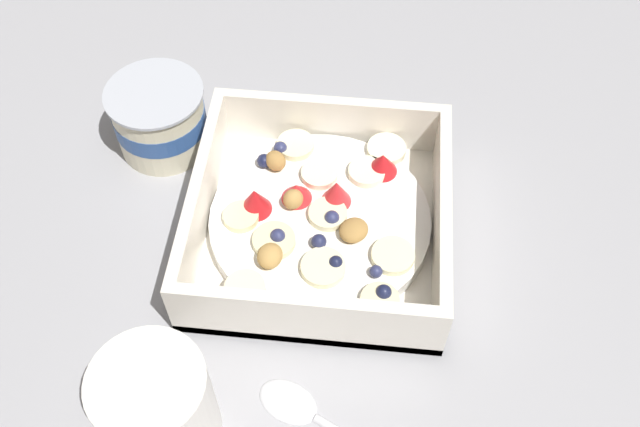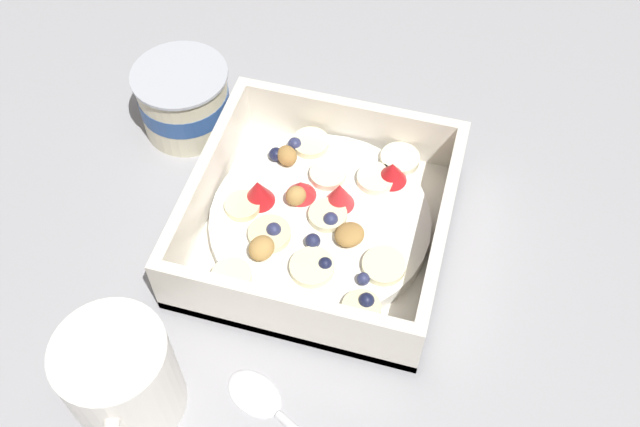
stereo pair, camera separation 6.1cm
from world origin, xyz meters
name	(u,v)px [view 1 (the left image)]	position (x,y,z in m)	size (l,w,h in m)	color
ground_plane	(305,215)	(0.00, 0.00, 0.00)	(2.40, 2.40, 0.00)	#9E9EA3
fruit_bowl	(320,220)	(-0.02, -0.02, 0.02)	(0.22, 0.22, 0.06)	white
spoon	(318,418)	(-0.19, -0.03, 0.00)	(0.09, 0.16, 0.01)	silver
yogurt_cup	(160,118)	(0.07, 0.14, 0.04)	(0.09, 0.09, 0.07)	beige
coffee_mug	(158,410)	(-0.21, 0.08, 0.05)	(0.11, 0.08, 0.09)	white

